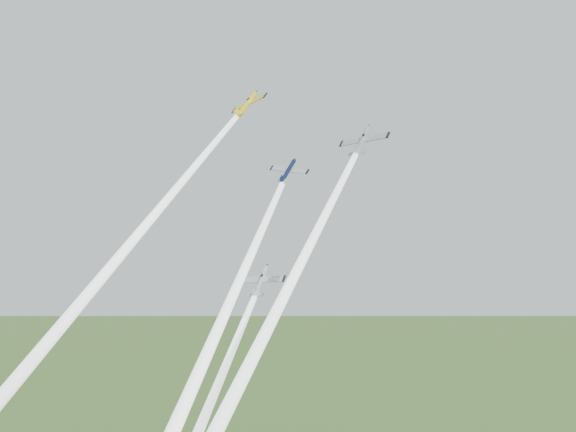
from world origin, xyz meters
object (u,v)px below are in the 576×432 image
object	(u,v)px
plane_navy	(288,171)
plane_silver_low	(261,281)
plane_yellow	(247,104)
plane_silver_right	(363,141)

from	to	relation	value
plane_navy	plane_silver_low	distance (m)	18.46
plane_yellow	plane_navy	bearing A→B (deg)	-12.26
plane_yellow	plane_silver_right	xyz separation A→B (m)	(23.04, -0.01, -8.57)
plane_yellow	plane_silver_low	xyz separation A→B (m)	(11.31, -10.90, -30.46)
plane_yellow	plane_silver_low	bearing A→B (deg)	-34.51
plane_silver_right	plane_silver_low	distance (m)	27.11
plane_navy	plane_silver_right	xyz separation A→B (m)	(10.93, 4.80, 4.47)
plane_navy	plane_silver_right	distance (m)	12.75
plane_navy	plane_silver_right	size ratio (longest dim) A/B	0.77
plane_yellow	plane_navy	xyz separation A→B (m)	(12.10, -4.81, -13.04)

